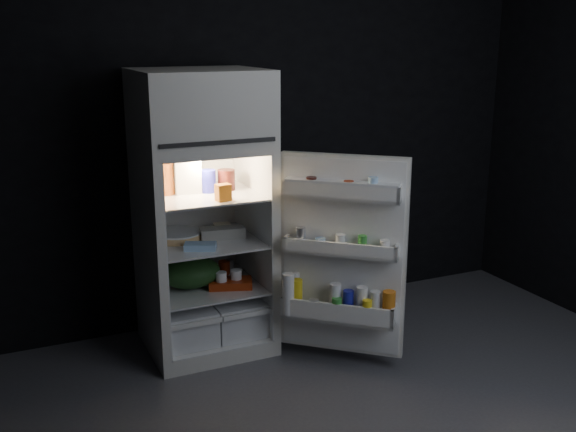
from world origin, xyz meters
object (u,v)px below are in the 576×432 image
fridge_door (342,260)px  milk_jug (186,173)px  yogurt_tray (230,284)px  egg_carton (222,233)px  refrigerator (201,203)px

fridge_door → milk_jug: size_ratio=5.08×
fridge_door → milk_jug: (-0.74, 0.67, 0.46)m
milk_jug → yogurt_tray: size_ratio=0.89×
fridge_door → egg_carton: size_ratio=4.34×
fridge_door → milk_jug: fridge_door is taller
egg_carton → yogurt_tray: egg_carton is taller
egg_carton → refrigerator: bearing=161.3°
yogurt_tray → milk_jug: bearing=156.0°
milk_jug → egg_carton: bearing=-22.3°
fridge_door → yogurt_tray: size_ratio=4.50×
refrigerator → fridge_door: size_ratio=1.46×
fridge_door → egg_carton: (-0.55, 0.57, 0.08)m
egg_carton → yogurt_tray: (0.01, -0.09, -0.31)m
refrigerator → fridge_door: 0.95m
milk_jug → egg_carton: 0.44m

